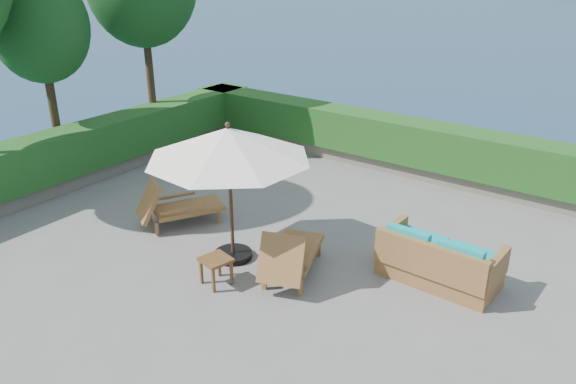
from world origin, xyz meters
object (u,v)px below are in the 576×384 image
Objects in this scene: side_table at (216,263)px; patio_umbrella at (228,145)px; wicker_loveseat at (438,262)px; lounge_right at (291,254)px; lounge_left at (176,206)px.

patio_umbrella is at bearing 113.30° from side_table.
wicker_loveseat is at bearing 22.76° from patio_umbrella.
lounge_right reaches higher than side_table.
lounge_left is 0.95× the size of lounge_right.
lounge_left is at bearing 169.09° from patio_umbrella.
wicker_loveseat is (3.31, 1.39, -1.79)m from patio_umbrella.
patio_umbrella reaches higher than wicker_loveseat.
lounge_right is 0.96× the size of wicker_loveseat.
lounge_right is at bearing 24.46° from lounge_left.
patio_umbrella is at bearing 18.52° from lounge_left.
side_table is (2.18, -1.18, -0.01)m from lounge_left.
lounge_left reaches higher than wicker_loveseat.
lounge_left is at bearing -166.25° from wicker_loveseat.
lounge_left is at bearing 151.53° from side_table.
lounge_left is 3.31× the size of side_table.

